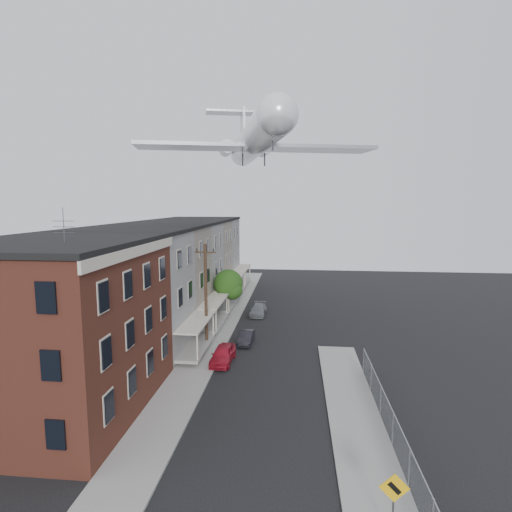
# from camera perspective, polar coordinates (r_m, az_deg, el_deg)

# --- Properties ---
(ground) EXTENTS (120.00, 120.00, 0.00)m
(ground) POSITION_cam_1_polar(r_m,az_deg,el_deg) (19.16, -1.82, -32.60)
(ground) COLOR black
(ground) RESTS_ON ground
(sidewalk_left) EXTENTS (3.00, 62.00, 0.12)m
(sidewalk_left) POSITION_cam_1_polar(r_m,az_deg,el_deg) (41.12, -5.04, -9.92)
(sidewalk_left) COLOR gray
(sidewalk_left) RESTS_ON ground
(sidewalk_right) EXTENTS (3.00, 26.00, 0.12)m
(sidewalk_right) POSITION_cam_1_polar(r_m,az_deg,el_deg) (24.17, 14.52, -23.30)
(sidewalk_right) COLOR gray
(sidewalk_right) RESTS_ON ground
(curb_left) EXTENTS (0.15, 62.00, 0.14)m
(curb_left) POSITION_cam_1_polar(r_m,az_deg,el_deg) (40.88, -3.01, -9.99)
(curb_left) COLOR gray
(curb_left) RESTS_ON ground
(curb_right) EXTENTS (0.15, 26.00, 0.14)m
(curb_right) POSITION_cam_1_polar(r_m,az_deg,el_deg) (24.00, 10.79, -23.40)
(curb_right) COLOR gray
(curb_right) RESTS_ON ground
(corner_building) EXTENTS (10.31, 12.30, 12.15)m
(corner_building) POSITION_cam_1_polar(r_m,az_deg,el_deg) (26.66, -26.47, -8.94)
(corner_building) COLOR #3B1913
(corner_building) RESTS_ON ground
(row_house_a) EXTENTS (11.98, 7.00, 10.30)m
(row_house_a) POSITION_cam_1_polar(r_m,az_deg,el_deg) (34.78, -18.06, -4.86)
(row_house_a) COLOR slate
(row_house_a) RESTS_ON ground
(row_house_b) EXTENTS (11.98, 7.00, 10.30)m
(row_house_b) POSITION_cam_1_polar(r_m,az_deg,el_deg) (41.14, -14.13, -2.84)
(row_house_b) COLOR gray
(row_house_b) RESTS_ON ground
(row_house_c) EXTENTS (11.98, 7.00, 10.30)m
(row_house_c) POSITION_cam_1_polar(r_m,az_deg,el_deg) (47.69, -11.28, -1.36)
(row_house_c) COLOR slate
(row_house_c) RESTS_ON ground
(row_house_d) EXTENTS (11.98, 7.00, 10.30)m
(row_house_d) POSITION_cam_1_polar(r_m,az_deg,el_deg) (54.35, -9.12, -0.24)
(row_house_d) COLOR gray
(row_house_d) RESTS_ON ground
(row_house_e) EXTENTS (11.98, 7.00, 10.30)m
(row_house_e) POSITION_cam_1_polar(r_m,az_deg,el_deg) (61.08, -7.44, 0.64)
(row_house_e) COLOR slate
(row_house_e) RESTS_ON ground
(chainlink_fence) EXTENTS (0.06, 18.06, 1.90)m
(chainlink_fence) POSITION_cam_1_polar(r_m,az_deg,el_deg) (23.13, 18.98, -22.31)
(chainlink_fence) COLOR gray
(chainlink_fence) RESTS_ON ground
(warning_sign) EXTENTS (1.10, 0.11, 2.80)m
(warning_sign) POSITION_cam_1_polar(r_m,az_deg,el_deg) (17.45, 19.09, -29.77)
(warning_sign) COLOR #515156
(warning_sign) RESTS_ON ground
(utility_pole) EXTENTS (1.80, 0.26, 9.00)m
(utility_pole) POSITION_cam_1_polar(r_m,az_deg,el_deg) (34.27, -7.18, -5.50)
(utility_pole) COLOR black
(utility_pole) RESTS_ON ground
(street_tree) EXTENTS (3.22, 3.20, 5.20)m
(street_tree) POSITION_cam_1_polar(r_m,az_deg,el_deg) (43.97, -3.83, -4.20)
(street_tree) COLOR black
(street_tree) RESTS_ON ground
(car_near) EXTENTS (1.72, 3.97, 1.34)m
(car_near) POSITION_cam_1_polar(r_m,az_deg,el_deg) (32.14, -4.75, -13.84)
(car_near) COLOR #AF1629
(car_near) RESTS_ON ground
(car_mid) EXTENTS (1.28, 3.37, 1.10)m
(car_mid) POSITION_cam_1_polar(r_m,az_deg,el_deg) (36.17, -1.41, -11.54)
(car_mid) COLOR black
(car_mid) RESTS_ON ground
(car_far) EXTENTS (1.79, 4.07, 1.16)m
(car_far) POSITION_cam_1_polar(r_m,az_deg,el_deg) (44.90, 0.32, -7.70)
(car_far) COLOR slate
(car_far) RESTS_ON ground
(airplane) EXTENTS (22.90, 26.18, 7.54)m
(airplane) POSITION_cam_1_polar(r_m,az_deg,el_deg) (41.52, -0.27, 16.21)
(airplane) COLOR white
(airplane) RESTS_ON ground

